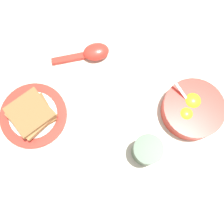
% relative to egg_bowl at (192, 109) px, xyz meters
% --- Properties ---
extents(ground_plane, '(3.00, 3.00, 0.00)m').
position_rel_egg_bowl_xyz_m(ground_plane, '(0.06, 0.22, -0.03)').
color(ground_plane, beige).
extents(egg_bowl, '(0.17, 0.17, 0.08)m').
position_rel_egg_bowl_xyz_m(egg_bowl, '(0.00, 0.00, 0.00)').
color(egg_bowl, red).
rests_on(egg_bowl, ground_plane).
extents(toast_plate, '(0.20, 0.20, 0.01)m').
position_rel_egg_bowl_xyz_m(toast_plate, '(0.17, 0.43, -0.02)').
color(toast_plate, red).
rests_on(toast_plate, ground_plane).
extents(toast_sandwich, '(0.14, 0.14, 0.04)m').
position_rel_egg_bowl_xyz_m(toast_sandwich, '(0.16, 0.43, 0.01)').
color(toast_sandwich, brown).
rests_on(toast_sandwich, toast_plate).
extents(soup_spoon, '(0.07, 0.18, 0.04)m').
position_rel_egg_bowl_xyz_m(soup_spoon, '(0.28, 0.20, -0.01)').
color(soup_spoon, red).
rests_on(soup_spoon, ground_plane).
extents(drinking_cup, '(0.08, 0.08, 0.08)m').
position_rel_egg_bowl_xyz_m(drinking_cup, '(-0.06, 0.17, 0.01)').
color(drinking_cup, '#334733').
rests_on(drinking_cup, ground_plane).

